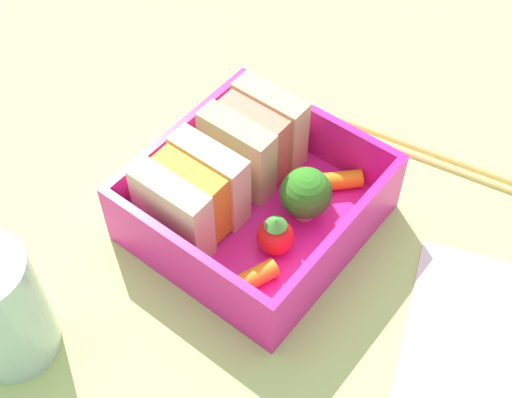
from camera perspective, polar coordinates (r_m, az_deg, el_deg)
ground_plane at (r=52.93cm, az=0.00°, el=-2.49°), size 120.00×120.00×2.00cm
bento_tray at (r=51.65cm, az=0.00°, el=-1.45°), size 15.35×14.67×1.20cm
bento_rim at (r=49.45cm, az=0.00°, el=0.49°), size 15.35×14.67×4.36cm
sandwich_left at (r=48.49cm, az=-5.17°, el=0.28°), size 5.74×5.79×5.94cm
sandwich_center_left at (r=51.79cm, az=-0.20°, el=4.87°), size 5.74×5.79×5.94cm
carrot_stick_left at (r=47.06cm, az=-0.76°, el=-6.62°), size 4.55×2.77×1.33cm
strawberry_far_left at (r=48.22cm, az=1.56°, el=-2.93°), size 2.58×2.58×3.18cm
broccoli_floret at (r=49.23cm, az=4.01°, el=0.42°), size 3.64×3.64×4.31cm
carrot_stick_far_left at (r=52.29cm, az=5.56°, el=1.36°), size 4.86×4.73×1.35cm
chopstick_pair at (r=58.11cm, az=9.87°, el=5.03°), size 5.54×21.92×0.70cm
folded_napkin at (r=48.80cm, az=17.32°, el=-11.11°), size 16.56×13.72×0.40cm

